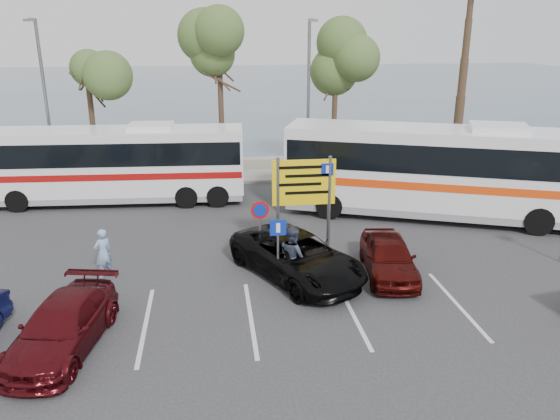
{
  "coord_description": "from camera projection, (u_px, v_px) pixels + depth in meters",
  "views": [
    {
      "loc": [
        -2.13,
        -14.54,
        7.76
      ],
      "look_at": [
        0.15,
        3.0,
        1.81
      ],
      "focal_mm": 35.0,
      "sensor_mm": 36.0,
      "label": 1
    }
  ],
  "objects": [
    {
      "name": "ground",
      "position": [
        288.0,
        299.0,
        16.4
      ],
      "size": [
        120.0,
        120.0,
        0.0
      ],
      "primitive_type": "plane",
      "color": "#2E2E30",
      "rests_on": "ground"
    },
    {
      "name": "kerb_strip",
      "position": [
        251.0,
        176.0,
        29.54
      ],
      "size": [
        44.0,
        2.4,
        0.15
      ],
      "primitive_type": "cube",
      "color": "gray",
      "rests_on": "ground"
    },
    {
      "name": "seawall",
      "position": [
        248.0,
        164.0,
        31.35
      ],
      "size": [
        48.0,
        0.8,
        0.6
      ],
      "primitive_type": "cube",
      "color": "gray",
      "rests_on": "ground"
    },
    {
      "name": "sea",
      "position": [
        224.0,
        88.0,
        72.8
      ],
      "size": [
        140.0,
        140.0,
        0.0
      ],
      "primitive_type": "plane",
      "color": "#42536A",
      "rests_on": "ground"
    },
    {
      "name": "tree_left",
      "position": [
        86.0,
        65.0,
        26.67
      ],
      "size": [
        3.2,
        3.2,
        7.2
      ],
      "color": "#382619",
      "rests_on": "kerb_strip"
    },
    {
      "name": "tree_mid",
      "position": [
        219.0,
        50.0,
        27.26
      ],
      "size": [
        3.2,
        3.2,
        8.0
      ],
      "color": "#382619",
      "rests_on": "kerb_strip"
    },
    {
      "name": "tree_right",
      "position": [
        336.0,
        59.0,
        28.15
      ],
      "size": [
        3.2,
        3.2,
        7.4
      ],
      "color": "#382619",
      "rests_on": "kerb_strip"
    },
    {
      "name": "street_lamp_left",
      "position": [
        45.0,
        96.0,
        26.43
      ],
      "size": [
        0.45,
        1.15,
        8.01
      ],
      "color": "slate",
      "rests_on": "kerb_strip"
    },
    {
      "name": "street_lamp_right",
      "position": [
        309.0,
        92.0,
        28.01
      ],
      "size": [
        0.45,
        1.15,
        8.01
      ],
      "color": "slate",
      "rests_on": "kerb_strip"
    },
    {
      "name": "direction_sign",
      "position": [
        304.0,
        190.0,
        18.76
      ],
      "size": [
        2.2,
        0.12,
        3.6
      ],
      "color": "slate",
      "rests_on": "ground"
    },
    {
      "name": "sign_no_stop",
      "position": [
        260.0,
        223.0,
        18.07
      ],
      "size": [
        0.6,
        0.08,
        2.35
      ],
      "color": "slate",
      "rests_on": "ground"
    },
    {
      "name": "sign_parking",
      "position": [
        278.0,
        244.0,
        16.66
      ],
      "size": [
        0.5,
        0.07,
        2.25
      ],
      "color": "slate",
      "rests_on": "ground"
    },
    {
      "name": "lane_markings",
      "position": [
        253.0,
        318.0,
        15.32
      ],
      "size": [
        12.02,
        4.2,
        0.01
      ],
      "primitive_type": null,
      "color": "silver",
      "rests_on": "ground"
    },
    {
      "name": "coach_bus_left",
      "position": [
        115.0,
        167.0,
        24.94
      ],
      "size": [
        11.8,
        3.11,
        3.64
      ],
      "color": "white",
      "rests_on": "ground"
    },
    {
      "name": "coach_bus_right",
      "position": [
        443.0,
        175.0,
        22.83
      ],
      "size": [
        13.2,
        7.26,
        4.07
      ],
      "color": "white",
      "rests_on": "ground"
    },
    {
      "name": "car_maroon",
      "position": [
        63.0,
        326.0,
        13.68
      ],
      "size": [
        2.55,
        4.57,
        1.25
      ],
      "primitive_type": "imported",
      "rotation": [
        0.0,
        0.0,
        -0.19
      ],
      "color": "#4C0C12",
      "rests_on": "ground"
    },
    {
      "name": "car_red",
      "position": [
        389.0,
        256.0,
        17.79
      ],
      "size": [
        2.05,
        4.03,
        1.32
      ],
      "primitive_type": "imported",
      "rotation": [
        0.0,
        0.0,
        -0.13
      ],
      "color": "#430B09",
      "rests_on": "ground"
    },
    {
      "name": "suv_black",
      "position": [
        297.0,
        256.0,
        17.65
      ],
      "size": [
        4.52,
        5.69,
        1.44
      ],
      "primitive_type": "imported",
      "rotation": [
        0.0,
        0.0,
        0.48
      ],
      "color": "black",
      "rests_on": "ground"
    },
    {
      "name": "pedestrian_near",
      "position": [
        103.0,
        253.0,
        17.58
      ],
      "size": [
        0.72,
        0.69,
        1.65
      ],
      "primitive_type": "imported",
      "rotation": [
        0.0,
        0.0,
        3.84
      ],
      "color": "#8AA3C9",
      "rests_on": "ground"
    },
    {
      "name": "pedestrian_far",
      "position": [
        293.0,
        256.0,
        17.08
      ],
      "size": [
        1.0,
        1.12,
        1.91
      ],
      "primitive_type": "imported",
      "rotation": [
        0.0,
        0.0,
        1.93
      ],
      "color": "#343B4E",
      "rests_on": "ground"
    }
  ]
}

